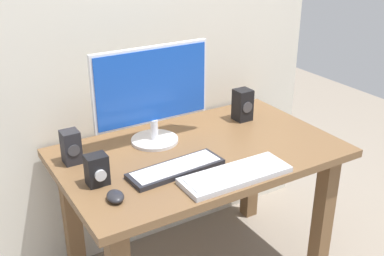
{
  "coord_description": "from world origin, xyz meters",
  "views": [
    {
      "loc": [
        -1.05,
        -1.68,
        1.72
      ],
      "look_at": [
        -0.04,
        0.0,
        0.84
      ],
      "focal_mm": 44.37,
      "sensor_mm": 36.0,
      "label": 1
    }
  ],
  "objects_px": {
    "desk": "(200,173)",
    "keyboard_primary": "(176,169)",
    "keyboard_secondary": "(236,175)",
    "mouse": "(115,196)",
    "monitor": "(152,93)",
    "audio_controller": "(97,170)",
    "speaker_left": "(71,147)",
    "speaker_right": "(243,105)"
  },
  "relations": [
    {
      "from": "desk",
      "to": "keyboard_primary",
      "type": "distance_m",
      "value": 0.27
    },
    {
      "from": "keyboard_primary",
      "to": "keyboard_secondary",
      "type": "height_order",
      "value": "keyboard_secondary"
    },
    {
      "from": "desk",
      "to": "mouse",
      "type": "bearing_deg",
      "value": -158.41
    },
    {
      "from": "monitor",
      "to": "keyboard_primary",
      "type": "relative_size",
      "value": 1.34
    },
    {
      "from": "desk",
      "to": "audio_controller",
      "type": "height_order",
      "value": "audio_controller"
    },
    {
      "from": "keyboard_primary",
      "to": "speaker_left",
      "type": "xyz_separation_m",
      "value": [
        -0.35,
        0.31,
        0.06
      ]
    },
    {
      "from": "monitor",
      "to": "keyboard_primary",
      "type": "xyz_separation_m",
      "value": [
        -0.05,
        -0.32,
        -0.24
      ]
    },
    {
      "from": "desk",
      "to": "keyboard_primary",
      "type": "height_order",
      "value": "keyboard_primary"
    },
    {
      "from": "monitor",
      "to": "keyboard_secondary",
      "type": "xyz_separation_m",
      "value": [
        0.13,
        -0.49,
        -0.24
      ]
    },
    {
      "from": "speaker_right",
      "to": "speaker_left",
      "type": "xyz_separation_m",
      "value": [
        -0.93,
        -0.0,
        -0.01
      ]
    },
    {
      "from": "speaker_left",
      "to": "audio_controller",
      "type": "relative_size",
      "value": 1.16
    },
    {
      "from": "keyboard_primary",
      "to": "speaker_right",
      "type": "distance_m",
      "value": 0.66
    },
    {
      "from": "mouse",
      "to": "speaker_left",
      "type": "bearing_deg",
      "value": 105.3
    },
    {
      "from": "keyboard_secondary",
      "to": "speaker_left",
      "type": "height_order",
      "value": "speaker_left"
    },
    {
      "from": "desk",
      "to": "monitor",
      "type": "distance_m",
      "value": 0.44
    },
    {
      "from": "keyboard_primary",
      "to": "mouse",
      "type": "relative_size",
      "value": 4.66
    },
    {
      "from": "keyboard_secondary",
      "to": "speaker_right",
      "type": "bearing_deg",
      "value": 50.95
    },
    {
      "from": "monitor",
      "to": "speaker_left",
      "type": "relative_size",
      "value": 3.86
    },
    {
      "from": "desk",
      "to": "audio_controller",
      "type": "xyz_separation_m",
      "value": [
        -0.52,
        -0.05,
        0.19
      ]
    },
    {
      "from": "monitor",
      "to": "keyboard_primary",
      "type": "height_order",
      "value": "monitor"
    },
    {
      "from": "keyboard_primary",
      "to": "audio_controller",
      "type": "xyz_separation_m",
      "value": [
        -0.32,
        0.07,
        0.05
      ]
    },
    {
      "from": "audio_controller",
      "to": "keyboard_secondary",
      "type": "bearing_deg",
      "value": -25.95
    },
    {
      "from": "speaker_left",
      "to": "mouse",
      "type": "bearing_deg",
      "value": -83.66
    },
    {
      "from": "keyboard_primary",
      "to": "speaker_left",
      "type": "height_order",
      "value": "speaker_left"
    },
    {
      "from": "mouse",
      "to": "audio_controller",
      "type": "bearing_deg",
      "value": 104.04
    },
    {
      "from": "keyboard_secondary",
      "to": "mouse",
      "type": "xyz_separation_m",
      "value": [
        -0.5,
        0.1,
        0.0
      ]
    },
    {
      "from": "keyboard_primary",
      "to": "audio_controller",
      "type": "relative_size",
      "value": 3.33
    },
    {
      "from": "desk",
      "to": "speaker_left",
      "type": "distance_m",
      "value": 0.61
    },
    {
      "from": "keyboard_primary",
      "to": "speaker_right",
      "type": "bearing_deg",
      "value": 28.15
    },
    {
      "from": "desk",
      "to": "keyboard_primary",
      "type": "bearing_deg",
      "value": -148.04
    },
    {
      "from": "monitor",
      "to": "speaker_right",
      "type": "height_order",
      "value": "monitor"
    },
    {
      "from": "monitor",
      "to": "audio_controller",
      "type": "relative_size",
      "value": 4.47
    },
    {
      "from": "keyboard_primary",
      "to": "mouse",
      "type": "xyz_separation_m",
      "value": [
        -0.31,
        -0.08,
        0.01
      ]
    },
    {
      "from": "keyboard_primary",
      "to": "keyboard_secondary",
      "type": "bearing_deg",
      "value": -43.66
    },
    {
      "from": "desk",
      "to": "monitor",
      "type": "height_order",
      "value": "monitor"
    },
    {
      "from": "audio_controller",
      "to": "monitor",
      "type": "bearing_deg",
      "value": 32.89
    },
    {
      "from": "keyboard_primary",
      "to": "monitor",
      "type": "bearing_deg",
      "value": 80.33
    },
    {
      "from": "keyboard_secondary",
      "to": "mouse",
      "type": "relative_size",
      "value": 5.17
    },
    {
      "from": "keyboard_secondary",
      "to": "speaker_left",
      "type": "relative_size",
      "value": 3.19
    },
    {
      "from": "keyboard_secondary",
      "to": "mouse",
      "type": "bearing_deg",
      "value": 168.8
    },
    {
      "from": "desk",
      "to": "audio_controller",
      "type": "relative_size",
      "value": 10.03
    },
    {
      "from": "speaker_left",
      "to": "speaker_right",
      "type": "bearing_deg",
      "value": 0.22
    }
  ]
}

